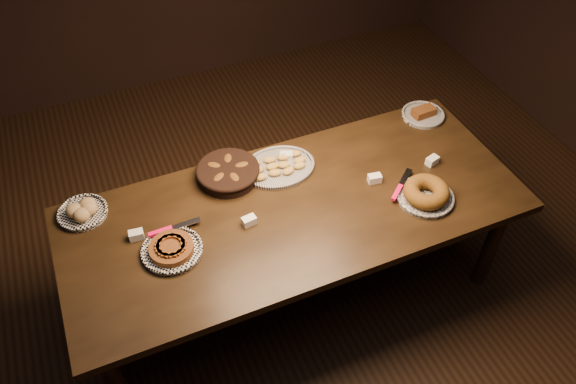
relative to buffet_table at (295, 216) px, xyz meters
name	(u,v)px	position (x,y,z in m)	size (l,w,h in m)	color
ground	(294,289)	(0.00, 0.00, -0.68)	(5.00, 5.00, 0.00)	black
buffet_table	(295,216)	(0.00, 0.00, 0.00)	(2.40, 1.00, 0.75)	black
apple_tart_plate	(172,249)	(-0.66, -0.04, 0.10)	(0.33, 0.30, 0.06)	white
madeleine_platter	(278,166)	(0.03, 0.30, 0.09)	(0.40, 0.33, 0.05)	black
bundt_cake_plate	(426,193)	(0.65, -0.22, 0.11)	(0.33, 0.37, 0.10)	black
croissant_basket	(228,172)	(-0.25, 0.33, 0.12)	(0.39, 0.39, 0.09)	black
bread_roll_plate	(83,211)	(-1.02, 0.37, 0.10)	(0.26, 0.26, 0.08)	white
loaf_plate	(423,114)	(1.02, 0.38, 0.09)	(0.26, 0.26, 0.06)	black
tent_cards	(300,188)	(0.07, 0.09, 0.10)	(1.71, 0.43, 0.04)	white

